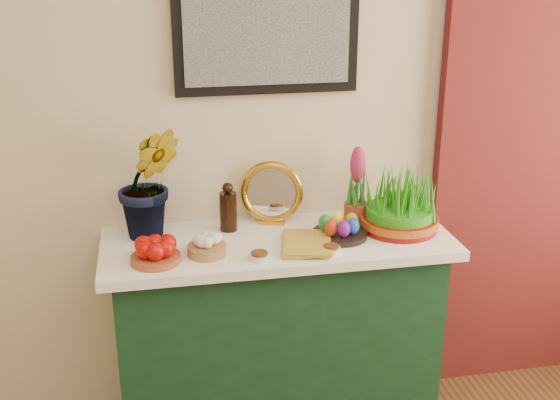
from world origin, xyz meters
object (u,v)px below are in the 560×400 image
Objects in this scene: mirror at (271,193)px; wheatgrass_sabzeh at (400,203)px; hyacinth_green at (148,165)px; sideboard at (278,338)px; book at (282,243)px.

mirror reaches higher than wheatgrass_sabzeh.
hyacinth_green is 0.53m from mirror.
hyacinth_green is at bearing 173.16° from wheatgrass_sabzeh.
mirror reaches higher than sideboard.
book is at bearing -91.08° from mirror.
sideboard is 0.49m from book.
hyacinth_green is at bearing 170.28° from book.
mirror is 0.29m from book.
hyacinth_green is 1.02m from wheatgrass_sabzeh.
mirror is (0.01, 0.17, 0.59)m from sideboard.
book is (0.49, -0.20, -0.29)m from hyacinth_green.
wheatgrass_sabzeh is at bearing -1.00° from sideboard.
wheatgrass_sabzeh is (0.51, 0.08, 0.10)m from book.
hyacinth_green reaches higher than wheatgrass_sabzeh.
book is at bearing -170.85° from wheatgrass_sabzeh.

